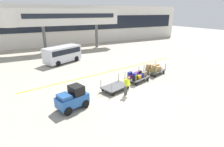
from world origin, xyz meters
The scene contains 11 objects.
ground_plane centered at (0.00, 0.00, 0.00)m, with size 120.00×120.00×0.00m, color #A8A08E.
apron_lead_line centered at (1.68, 6.23, 0.00)m, with size 19.79×0.20×0.01m, color yellow.
terminal_building centered at (0.00, 25.98, 3.80)m, with size 59.66×2.51×7.59m.
jet_bridge centered at (-0.55, 19.99, 5.44)m, with size 18.70×3.00×6.79m.
baggage_tug centered at (-4.68, 0.31, 0.75)m, with size 2.33×1.72×1.58m.
baggage_cart_lead centered at (-0.69, 1.48, 0.35)m, with size 3.08×1.99×1.10m.
baggage_cart_middle centered at (2.15, 2.33, 0.52)m, with size 3.08×1.99×1.10m.
baggage_cart_tail centered at (4.99, 3.18, 0.56)m, with size 3.08×1.99×1.17m.
baggage_handler centered at (-0.32, 0.32, 0.87)m, with size 0.55×0.56×1.56m.
shuttle_van centered at (-2.42, 12.39, 1.23)m, with size 5.15×3.75×2.10m.
safety_cone_near centered at (-3.88, 2.76, 0.28)m, with size 0.36×0.36×0.55m, color orange.
Camera 1 is at (-7.42, -10.39, 6.28)m, focal length 28.31 mm.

